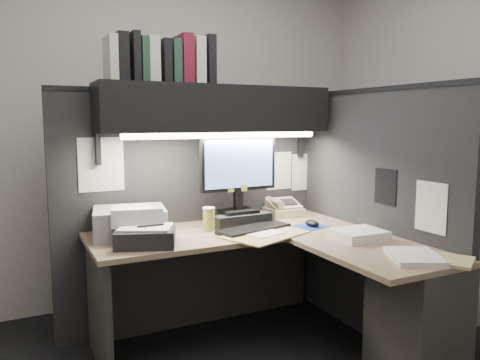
{
  "coord_description": "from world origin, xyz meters",
  "views": [
    {
      "loc": [
        -1.11,
        -2.1,
        1.42
      ],
      "look_at": [
        0.18,
        0.51,
        1.05
      ],
      "focal_mm": 35.0,
      "sensor_mm": 36.0,
      "label": 1
    }
  ],
  "objects_px": {
    "desk": "(318,293)",
    "keyboard": "(254,229)",
    "telephone": "(283,209)",
    "coffee_cup": "(209,220)",
    "notebook_stack": "(146,237)",
    "overhead_shelf": "(216,109)",
    "printer": "(130,222)",
    "monitor": "(238,190)"
  },
  "relations": [
    {
      "from": "desk",
      "to": "keyboard",
      "type": "height_order",
      "value": "keyboard"
    },
    {
      "from": "telephone",
      "to": "coffee_cup",
      "type": "height_order",
      "value": "coffee_cup"
    },
    {
      "from": "telephone",
      "to": "notebook_stack",
      "type": "xyz_separation_m",
      "value": [
        -1.12,
        -0.37,
        -0.0
      ]
    },
    {
      "from": "desk",
      "to": "coffee_cup",
      "type": "relative_size",
      "value": 12.32
    },
    {
      "from": "overhead_shelf",
      "to": "coffee_cup",
      "type": "relative_size",
      "value": 11.23
    },
    {
      "from": "overhead_shelf",
      "to": "coffee_cup",
      "type": "height_order",
      "value": "overhead_shelf"
    },
    {
      "from": "desk",
      "to": "coffee_cup",
      "type": "height_order",
      "value": "coffee_cup"
    },
    {
      "from": "overhead_shelf",
      "to": "coffee_cup",
      "type": "distance_m",
      "value": 0.73
    },
    {
      "from": "overhead_shelf",
      "to": "notebook_stack",
      "type": "xyz_separation_m",
      "value": [
        -0.58,
        -0.33,
        -0.72
      ]
    },
    {
      "from": "keyboard",
      "to": "telephone",
      "type": "height_order",
      "value": "telephone"
    },
    {
      "from": "printer",
      "to": "notebook_stack",
      "type": "xyz_separation_m",
      "value": [
        0.03,
        -0.26,
        -0.04
      ]
    },
    {
      "from": "monitor",
      "to": "telephone",
      "type": "relative_size",
      "value": 2.34
    },
    {
      "from": "overhead_shelf",
      "to": "printer",
      "type": "relative_size",
      "value": 3.7
    },
    {
      "from": "coffee_cup",
      "to": "printer",
      "type": "xyz_separation_m",
      "value": [
        -0.48,
        0.09,
        0.01
      ]
    },
    {
      "from": "monitor",
      "to": "telephone",
      "type": "distance_m",
      "value": 0.47
    },
    {
      "from": "desk",
      "to": "overhead_shelf",
      "type": "distance_m",
      "value": 1.33
    },
    {
      "from": "desk",
      "to": "monitor",
      "type": "distance_m",
      "value": 0.87
    },
    {
      "from": "monitor",
      "to": "printer",
      "type": "bearing_deg",
      "value": 177.78
    },
    {
      "from": "coffee_cup",
      "to": "desk",
      "type": "bearing_deg",
      "value": -54.09
    },
    {
      "from": "monitor",
      "to": "printer",
      "type": "height_order",
      "value": "monitor"
    },
    {
      "from": "keyboard",
      "to": "telephone",
      "type": "xyz_separation_m",
      "value": [
        0.42,
        0.33,
        0.04
      ]
    },
    {
      "from": "keyboard",
      "to": "printer",
      "type": "height_order",
      "value": "printer"
    },
    {
      "from": "printer",
      "to": "coffee_cup",
      "type": "bearing_deg",
      "value": -0.44
    },
    {
      "from": "desk",
      "to": "telephone",
      "type": "relative_size",
      "value": 6.74
    },
    {
      "from": "desk",
      "to": "coffee_cup",
      "type": "xyz_separation_m",
      "value": [
        -0.43,
        0.59,
        0.36
      ]
    },
    {
      "from": "printer",
      "to": "notebook_stack",
      "type": "height_order",
      "value": "printer"
    },
    {
      "from": "coffee_cup",
      "to": "keyboard",
      "type": "bearing_deg",
      "value": -27.67
    },
    {
      "from": "overhead_shelf",
      "to": "desk",
      "type": "bearing_deg",
      "value": -68.21
    },
    {
      "from": "keyboard",
      "to": "overhead_shelf",
      "type": "bearing_deg",
      "value": 99.25
    },
    {
      "from": "notebook_stack",
      "to": "overhead_shelf",
      "type": "bearing_deg",
      "value": 30.03
    },
    {
      "from": "coffee_cup",
      "to": "printer",
      "type": "bearing_deg",
      "value": 169.16
    },
    {
      "from": "monitor",
      "to": "coffee_cup",
      "type": "xyz_separation_m",
      "value": [
        -0.25,
        -0.09,
        -0.17
      ]
    },
    {
      "from": "desk",
      "to": "notebook_stack",
      "type": "height_order",
      "value": "notebook_stack"
    },
    {
      "from": "keyboard",
      "to": "printer",
      "type": "relative_size",
      "value": 1.19
    },
    {
      "from": "desk",
      "to": "monitor",
      "type": "relative_size",
      "value": 2.88
    },
    {
      "from": "monitor",
      "to": "printer",
      "type": "xyz_separation_m",
      "value": [
        -0.73,
        0.0,
        -0.15
      ]
    },
    {
      "from": "overhead_shelf",
      "to": "telephone",
      "type": "relative_size",
      "value": 6.15
    },
    {
      "from": "overhead_shelf",
      "to": "keyboard",
      "type": "xyz_separation_m",
      "value": [
        0.13,
        -0.29,
        -0.76
      ]
    },
    {
      "from": "coffee_cup",
      "to": "overhead_shelf",
      "type": "bearing_deg",
      "value": 51.85
    },
    {
      "from": "monitor",
      "to": "coffee_cup",
      "type": "distance_m",
      "value": 0.32
    },
    {
      "from": "coffee_cup",
      "to": "printer",
      "type": "relative_size",
      "value": 0.33
    },
    {
      "from": "keyboard",
      "to": "printer",
      "type": "distance_m",
      "value": 0.77
    }
  ]
}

